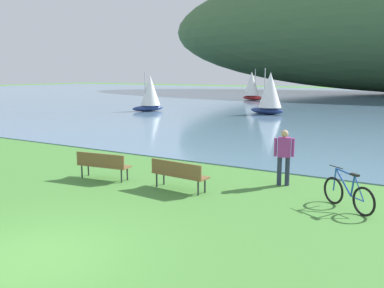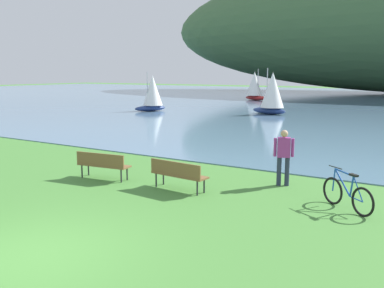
{
  "view_description": "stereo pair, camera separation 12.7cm",
  "coord_description": "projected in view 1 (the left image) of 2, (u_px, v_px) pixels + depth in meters",
  "views": [
    {
      "loc": [
        6.37,
        -4.83,
        3.41
      ],
      "look_at": [
        -0.96,
        7.34,
        1.0
      ],
      "focal_mm": 39.55,
      "sensor_mm": 36.0,
      "label": 1
    },
    {
      "loc": [
        6.48,
        -4.76,
        3.41
      ],
      "look_at": [
        -0.96,
        7.34,
        1.0
      ],
      "focal_mm": 39.55,
      "sensor_mm": 36.0,
      "label": 2
    }
  ],
  "objects": [
    {
      "name": "sailboat_toward_hillside",
      "position": [
        270.0,
        93.0,
        34.22
      ],
      "size": [
        3.29,
        2.29,
        3.72
      ],
      "color": "navy",
      "rests_on": "bay_water"
    },
    {
      "name": "person_at_shoreline",
      "position": [
        284.0,
        154.0,
        12.78
      ],
      "size": [
        0.57,
        0.35,
        1.71
      ],
      "color": "#282D47",
      "rests_on": "ground"
    },
    {
      "name": "bay_water",
      "position": [
        383.0,
        102.0,
        49.14
      ],
      "size": [
        180.0,
        80.0,
        0.04
      ],
      "primitive_type": "cube",
      "color": "#5B7F9E",
      "rests_on": "ground"
    },
    {
      "name": "park_bench_further_along",
      "position": [
        103.0,
        164.0,
        13.56
      ],
      "size": [
        1.85,
        0.7,
        0.88
      ],
      "color": "brown",
      "rests_on": "ground"
    },
    {
      "name": "sailboat_mid_bay",
      "position": [
        252.0,
        85.0,
        52.0
      ],
      "size": [
        3.36,
        2.42,
        3.8
      ],
      "color": "#B22323",
      "rests_on": "bay_water"
    },
    {
      "name": "park_bench_near_camera",
      "position": [
        178.0,
        173.0,
        12.3
      ],
      "size": [
        1.84,
        0.64,
        0.88
      ],
      "color": "brown",
      "rests_on": "ground"
    },
    {
      "name": "ground_plane",
      "position": [
        33.0,
        257.0,
        7.89
      ],
      "size": [
        200.0,
        200.0,
        0.0
      ],
      "primitive_type": "plane",
      "color": "#478438"
    },
    {
      "name": "bicycle_leaning_near_bench",
      "position": [
        348.0,
        194.0,
        10.59
      ],
      "size": [
        1.47,
        1.09,
        1.01
      ],
      "color": "black",
      "rests_on": "ground"
    },
    {
      "name": "sailboat_nearest_to_shore",
      "position": [
        150.0,
        93.0,
        37.06
      ],
      "size": [
        2.33,
        2.97,
        3.43
      ],
      "color": "navy",
      "rests_on": "bay_water"
    }
  ]
}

